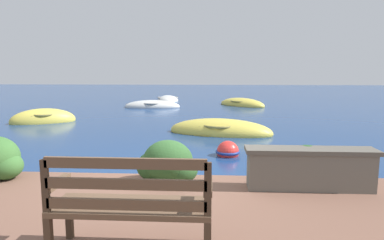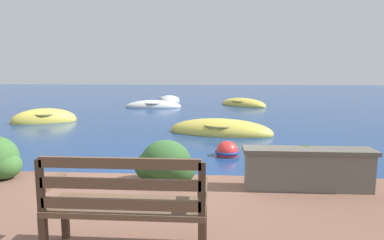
# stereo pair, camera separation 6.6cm
# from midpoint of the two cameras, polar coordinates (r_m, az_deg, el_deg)

# --- Properties ---
(ground_plane) EXTENTS (80.00, 80.00, 0.00)m
(ground_plane) POSITION_cam_midpoint_polar(r_m,az_deg,el_deg) (5.58, -5.11, -11.12)
(ground_plane) COLOR navy
(park_bench) EXTENTS (1.42, 0.48, 0.93)m
(park_bench) POSITION_cam_midpoint_polar(r_m,az_deg,el_deg) (3.12, -10.43, -13.36)
(park_bench) COLOR #433123
(park_bench) RESTS_ON patio_terrace
(stone_wall) EXTENTS (1.77, 0.39, 0.57)m
(stone_wall) POSITION_cam_midpoint_polar(r_m,az_deg,el_deg) (5.01, 19.05, -7.67)
(stone_wall) COLOR #666056
(stone_wall) RESTS_ON patio_terrace
(hedge_clump_left) EXTENTS (0.92, 0.66, 0.63)m
(hedge_clump_left) POSITION_cam_midpoint_polar(r_m,az_deg,el_deg) (5.06, -4.15, -7.31)
(hedge_clump_left) COLOR #2D5628
(hedge_clump_left) RESTS_ON patio_terrace
(hedge_clump_centre) EXTENTS (0.85, 0.61, 0.58)m
(hedge_clump_centre) POSITION_cam_midpoint_polar(r_m,az_deg,el_deg) (5.18, 18.47, -7.57)
(hedge_clump_centre) COLOR #284C23
(hedge_clump_centre) RESTS_ON patio_terrace
(rowboat_nearest) EXTENTS (3.28, 1.88, 0.77)m
(rowboat_nearest) POSITION_cam_midpoint_polar(r_m,az_deg,el_deg) (10.16, 4.94, -1.89)
(rowboat_nearest) COLOR #DBC64C
(rowboat_nearest) RESTS_ON ground_plane
(rowboat_mid) EXTENTS (2.38, 1.88, 0.88)m
(rowboat_mid) POSITION_cam_midpoint_polar(r_m,az_deg,el_deg) (13.40, -23.26, -0.04)
(rowboat_mid) COLOR #DBC64C
(rowboat_mid) RESTS_ON ground_plane
(rowboat_far) EXTENTS (2.87, 1.33, 0.66)m
(rowboat_far) POSITION_cam_midpoint_polar(r_m,az_deg,el_deg) (17.40, -6.34, 2.28)
(rowboat_far) COLOR silver
(rowboat_far) RESTS_ON ground_plane
(rowboat_outer) EXTENTS (2.88, 2.92, 0.71)m
(rowboat_outer) POSITION_cam_midpoint_polar(r_m,az_deg,el_deg) (18.40, 8.64, 2.57)
(rowboat_outer) COLOR #DBC64C
(rowboat_outer) RESTS_ON ground_plane
(rowboat_distant) EXTENTS (1.64, 2.65, 0.61)m
(rowboat_distant) POSITION_cam_midpoint_polar(r_m,az_deg,el_deg) (20.99, -3.72, 3.32)
(rowboat_distant) COLOR silver
(rowboat_distant) RESTS_ON ground_plane
(mooring_buoy) EXTENTS (0.53, 0.53, 0.49)m
(mooring_buoy) POSITION_cam_midpoint_polar(r_m,az_deg,el_deg) (7.55, 6.13, -5.30)
(mooring_buoy) COLOR red
(mooring_buoy) RESTS_ON ground_plane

